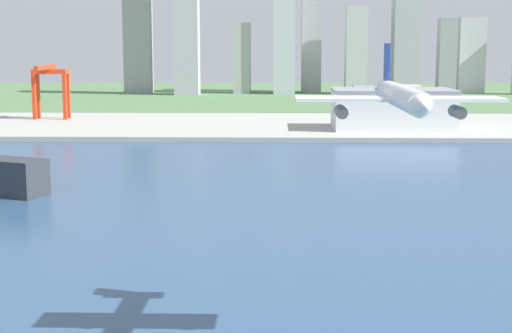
{
  "coord_description": "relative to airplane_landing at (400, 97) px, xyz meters",
  "views": [
    {
      "loc": [
        -10.12,
        34.45,
        48.37
      ],
      "look_at": [
        -14.68,
        195.56,
        23.06
      ],
      "focal_mm": 54.44,
      "sensor_mm": 36.0,
      "label": 1
    }
  ],
  "objects": [
    {
      "name": "ground_plane",
      "position": [
        -8.17,
        148.92,
        -40.68
      ],
      "size": [
        2400.0,
        2400.0,
        0.0
      ],
      "primitive_type": "plane",
      "color": "#507349"
    },
    {
      "name": "port_crane_red",
      "position": [
        -159.99,
        362.8,
        -14.1
      ],
      "size": [
        21.54,
        39.01,
        33.63
      ],
      "color": "red",
      "rests_on": "industrial_pier"
    },
    {
      "name": "warehouse_main",
      "position": [
        44.92,
        313.09,
        -27.18
      ],
      "size": [
        66.21,
        41.77,
        21.96
      ],
      "color": "white",
      "rests_on": "industrial_pier"
    },
    {
      "name": "water_bay",
      "position": [
        -8.17,
        88.92,
        -40.61
      ],
      "size": [
        840.0,
        360.0,
        0.15
      ],
      "primitive_type": "cube",
      "color": "#2D4C70",
      "rests_on": "ground"
    },
    {
      "name": "industrial_pier",
      "position": [
        -8.17,
        338.92,
        -39.43
      ],
      "size": [
        840.0,
        140.0,
        2.5
      ],
      "primitive_type": "cube",
      "color": "#A2A59B",
      "rests_on": "ground"
    },
    {
      "name": "airplane_landing",
      "position": [
        0.0,
        0.0,
        0.0
      ],
      "size": [
        31.25,
        38.01,
        11.2
      ],
      "color": "white"
    },
    {
      "name": "distant_skyline",
      "position": [
        18.04,
        665.03,
        14.41
      ],
      "size": [
        413.05,
        67.64,
        148.15
      ],
      "color": "#95989C",
      "rests_on": "ground"
    }
  ]
}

